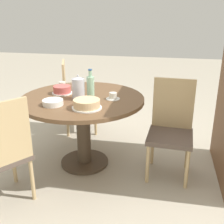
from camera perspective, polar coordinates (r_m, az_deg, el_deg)
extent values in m
plane|color=#B2A893|center=(3.10, -5.55, -10.22)|extent=(14.00, 14.00, 0.00)
cylinder|color=#473828|center=(3.09, -5.56, -9.98)|extent=(0.50, 0.50, 0.03)
cylinder|color=#473828|center=(2.93, -5.79, -4.02)|extent=(0.14, 0.14, 0.68)
cylinder|color=brown|center=(2.80, -6.05, 2.63)|extent=(1.23, 1.23, 0.04)
cylinder|color=tan|center=(3.65, -3.35, -1.78)|extent=(0.03, 0.03, 0.39)
cylinder|color=tan|center=(3.98, -3.78, 0.17)|extent=(0.03, 0.03, 0.39)
cylinder|color=tan|center=(3.64, -9.01, -2.06)|extent=(0.03, 0.03, 0.39)
cylinder|color=tan|center=(3.98, -8.96, -0.08)|extent=(0.03, 0.03, 0.39)
cube|color=brown|center=(3.73, -6.41, 2.24)|extent=(0.53, 0.53, 0.04)
cube|color=tan|center=(3.66, -9.68, 6.17)|extent=(0.39, 0.16, 0.50)
cylinder|color=tan|center=(2.84, -19.35, -9.86)|extent=(0.03, 0.03, 0.39)
cylinder|color=tan|center=(2.56, -15.89, -13.08)|extent=(0.03, 0.03, 0.39)
cube|color=tan|center=(2.25, -20.93, -4.20)|extent=(0.34, 0.25, 0.50)
cylinder|color=tan|center=(2.70, 7.24, -10.42)|extent=(0.03, 0.03, 0.39)
cylinder|color=tan|center=(2.69, 14.98, -11.17)|extent=(0.03, 0.03, 0.39)
cylinder|color=tan|center=(3.02, 8.20, -6.99)|extent=(0.03, 0.03, 0.39)
cylinder|color=tan|center=(3.01, 15.07, -7.63)|extent=(0.03, 0.03, 0.39)
cube|color=brown|center=(2.75, 11.70, -4.98)|extent=(0.44, 0.44, 0.04)
cube|color=tan|center=(2.83, 12.36, 1.71)|extent=(0.05, 0.40, 0.50)
cylinder|color=silver|center=(2.71, -6.85, 4.66)|extent=(0.12, 0.12, 0.20)
cone|color=silver|center=(2.69, -6.95, 6.96)|extent=(0.11, 0.11, 0.02)
sphere|color=silver|center=(2.68, -6.97, 7.35)|extent=(0.02, 0.02, 0.02)
cylinder|color=#99C6A3|center=(2.72, -4.37, 4.93)|extent=(0.07, 0.07, 0.22)
cylinder|color=#99C6A3|center=(2.69, -4.45, 7.80)|extent=(0.03, 0.03, 0.06)
cylinder|color=#2D5184|center=(2.68, -4.47, 8.56)|extent=(0.04, 0.04, 0.01)
cylinder|color=white|center=(2.48, -5.13, 0.87)|extent=(0.27, 0.27, 0.01)
cylinder|color=#DBB784|center=(2.47, -5.16, 1.76)|extent=(0.24, 0.24, 0.07)
cylinder|color=white|center=(2.95, -10.06, 3.82)|extent=(0.21, 0.21, 0.01)
cylinder|color=#C65651|center=(2.94, -10.11, 4.58)|extent=(0.18, 0.18, 0.07)
cylinder|color=silver|center=(3.17, -10.05, 4.95)|extent=(0.13, 0.13, 0.01)
cylinder|color=silver|center=(3.16, -10.09, 5.54)|extent=(0.07, 0.07, 0.06)
cylinder|color=silver|center=(2.72, 0.20, 2.68)|extent=(0.13, 0.13, 0.01)
cylinder|color=silver|center=(2.71, 0.20, 3.36)|extent=(0.07, 0.07, 0.06)
cylinder|color=white|center=(2.61, -11.90, 1.50)|extent=(0.19, 0.19, 0.01)
cylinder|color=white|center=(2.61, -11.91, 1.70)|extent=(0.19, 0.19, 0.01)
cylinder|color=white|center=(2.61, -11.93, 1.91)|extent=(0.19, 0.19, 0.01)
cylinder|color=white|center=(2.61, -11.95, 2.12)|extent=(0.19, 0.19, 0.01)
cylinder|color=white|center=(2.60, -11.96, 2.33)|extent=(0.19, 0.19, 0.01)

